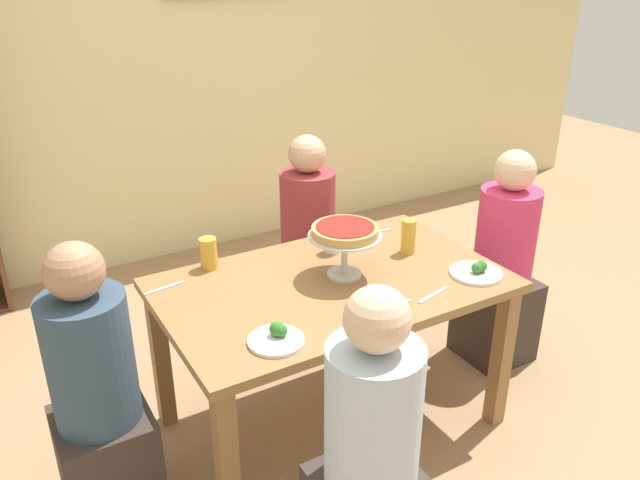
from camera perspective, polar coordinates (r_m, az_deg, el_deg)
ground_plane at (r=3.06m, az=0.98°, el=-16.03°), size 12.00×12.00×0.00m
rear_partition at (r=4.40m, az=-14.53°, el=16.00°), size 8.00×0.12×2.80m
dining_table at (r=2.69m, az=1.08°, el=-5.58°), size 1.44×0.89×0.74m
diner_head_east at (r=3.37m, az=16.15°, el=-2.95°), size 0.34×0.34×1.15m
diner_far_right at (r=3.49m, az=-1.09°, el=-0.98°), size 0.34×0.34×1.15m
diner_head_west at (r=2.49m, az=-19.45°, el=-14.18°), size 0.34×0.34×1.15m
diner_near_left at (r=2.14m, az=4.63°, el=-20.04°), size 0.34×0.34×1.15m
deep_dish_pizza_stand at (r=2.61m, az=2.28°, el=0.44°), size 0.31×0.31×0.23m
salad_plate_near_diner at (r=2.77m, az=14.07°, el=-2.80°), size 0.23×0.23×0.06m
salad_plate_far_diner at (r=2.25m, az=-3.95°, el=-8.81°), size 0.20×0.20×0.07m
beer_glass_amber_tall at (r=2.77m, az=-10.11°, el=-1.19°), size 0.08×0.08×0.14m
beer_glass_amber_short at (r=2.89m, az=8.04°, el=0.33°), size 0.07×0.07×0.16m
water_glass_clear_near at (r=2.88m, az=1.15°, el=-0.01°), size 0.07×0.07×0.12m
cutlery_fork_near at (r=2.49m, az=6.33°, el=-5.69°), size 0.18×0.07×0.00m
cutlery_knife_near at (r=2.57m, az=10.25°, el=-4.96°), size 0.18×0.06×0.00m
cutlery_fork_far at (r=3.11m, az=5.07°, el=0.71°), size 0.18×0.03×0.00m
cutlery_knife_far at (r=2.66m, az=-13.96°, el=-4.25°), size 0.18×0.04×0.00m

